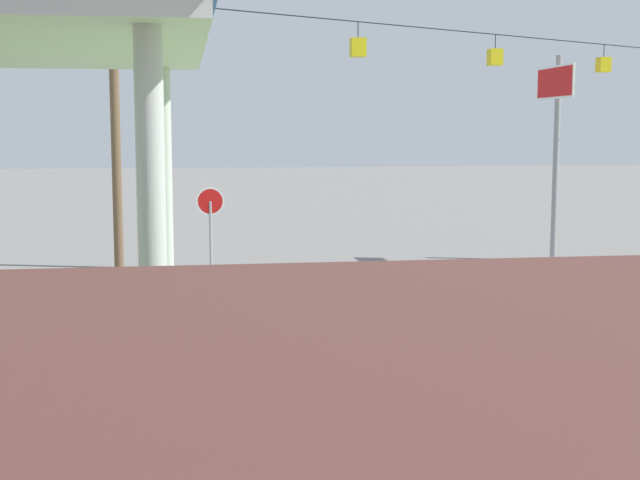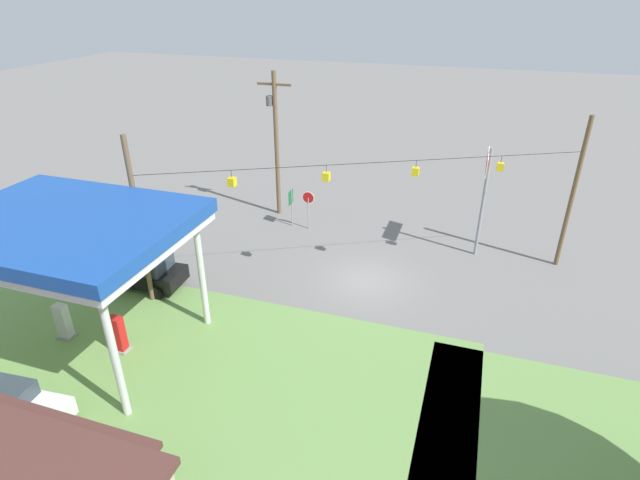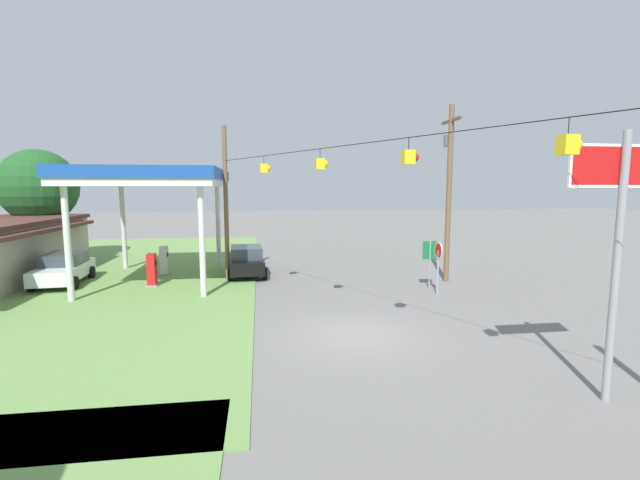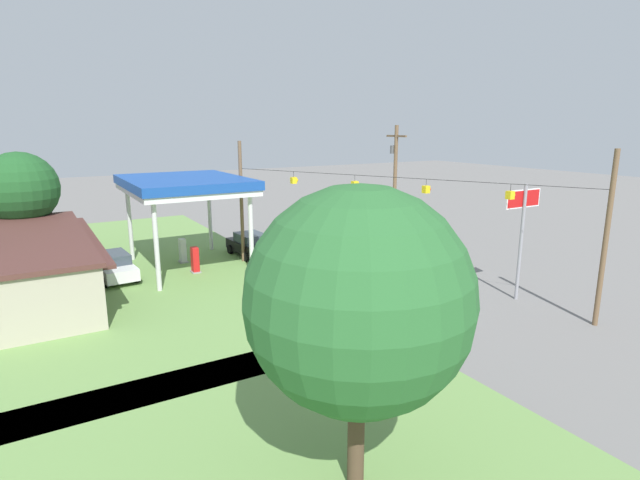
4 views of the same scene
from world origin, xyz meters
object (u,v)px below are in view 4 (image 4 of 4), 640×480
object	(u,v)px
fuel_pump_far	(183,251)
tree_west_verge	(358,300)
stop_sign_roadside	(399,232)
tree_far_back	(20,188)
fuel_pump_near	(195,261)
car_at_pumps_front	(250,244)
car_at_pumps_rear	(114,266)
route_sign	(390,231)
stop_sign_overhead	(522,217)
gas_station_store	(36,264)
gas_station_canopy	(184,186)
utility_pole_main	(395,180)

from	to	relation	value
fuel_pump_far	tree_west_verge	xyz separation A→B (m)	(-24.03, 2.23, 4.33)
stop_sign_roadside	tree_far_back	world-z (taller)	tree_far_back
fuel_pump_near	car_at_pumps_front	bearing A→B (deg)	-65.53
fuel_pump_near	car_at_pumps_rear	size ratio (longest dim) A/B	0.36
stop_sign_roadside	route_sign	xyz separation A→B (m)	(1.16, -0.06, -0.10)
fuel_pump_near	stop_sign_roadside	bearing A→B (deg)	-104.57
fuel_pump_far	stop_sign_overhead	world-z (taller)	stop_sign_overhead
gas_station_store	car_at_pumps_rear	distance (m)	4.17
gas_station_canopy	route_sign	xyz separation A→B (m)	(-3.83, -13.80, -3.75)
car_at_pumps_front	route_sign	size ratio (longest dim) A/B	1.82
gas_station_store	tree_far_back	world-z (taller)	tree_far_back
gas_station_store	car_at_pumps_front	bearing A→B (deg)	-84.77
fuel_pump_far	utility_pole_main	distance (m)	16.42
fuel_pump_far	route_sign	distance (m)	14.79
car_at_pumps_front	route_sign	distance (m)	10.22
car_at_pumps_rear	tree_far_back	distance (m)	9.67
fuel_pump_near	fuel_pump_far	world-z (taller)	same
car_at_pumps_rear	tree_west_verge	distance (m)	22.94
tree_far_back	stop_sign_roadside	bearing A→B (deg)	-118.26
stop_sign_overhead	tree_west_verge	size ratio (longest dim) A/B	0.79
car_at_pumps_front	stop_sign_roadside	size ratio (longest dim) A/B	1.75
gas_station_canopy	route_sign	distance (m)	14.80
tree_west_verge	car_at_pumps_rear	bearing A→B (deg)	6.28
gas_station_store	utility_pole_main	bearing A→B (deg)	-94.10
route_sign	utility_pole_main	xyz separation A→B (m)	(1.58, -1.59, 3.49)
stop_sign_overhead	route_sign	bearing A→B (deg)	-1.37
car_at_pumps_rear	tree_far_back	bearing A→B (deg)	-153.98
fuel_pump_near	gas_station_canopy	bearing A→B (deg)	0.06
stop_sign_roadside	utility_pole_main	bearing A→B (deg)	148.89
car_at_pumps_front	tree_west_verge	size ratio (longest dim) A/B	0.55
stop_sign_roadside	route_sign	world-z (taller)	stop_sign_roadside
gas_station_canopy	utility_pole_main	xyz separation A→B (m)	(-2.24, -15.39, -0.27)
gas_station_canopy	stop_sign_overhead	xyz separation A→B (m)	(-15.16, -13.53, -0.92)
stop_sign_overhead	car_at_pumps_rear	bearing A→B (deg)	50.63
tree_west_verge	gas_station_canopy	bearing A→B (deg)	-5.62
fuel_pump_near	route_sign	xyz separation A→B (m)	(-2.41, -13.80, 0.91)
route_sign	utility_pole_main	world-z (taller)	utility_pole_main
gas_station_canopy	route_sign	world-z (taller)	gas_station_canopy
route_sign	tree_west_verge	size ratio (longest dim) A/B	0.30
route_sign	utility_pole_main	distance (m)	4.15
stop_sign_roadside	utility_pole_main	distance (m)	4.66
fuel_pump_near	car_at_pumps_rear	world-z (taller)	fuel_pump_near
car_at_pumps_rear	tree_west_verge	xyz separation A→B (m)	(-22.41, -2.46, 4.28)
gas_station_store	stop_sign_roadside	xyz separation A→B (m)	(-4.47, -22.52, 0.17)
fuel_pump_far	utility_pole_main	world-z (taller)	utility_pole_main
gas_station_canopy	tree_west_verge	size ratio (longest dim) A/B	1.16
gas_station_store	fuel_pump_near	bearing A→B (deg)	-95.86
gas_station_canopy	stop_sign_overhead	world-z (taller)	stop_sign_overhead
stop_sign_roadside	tree_far_back	size ratio (longest dim) A/B	0.33
gas_station_store	fuel_pump_near	xyz separation A→B (m)	(-0.90, -8.78, -0.84)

